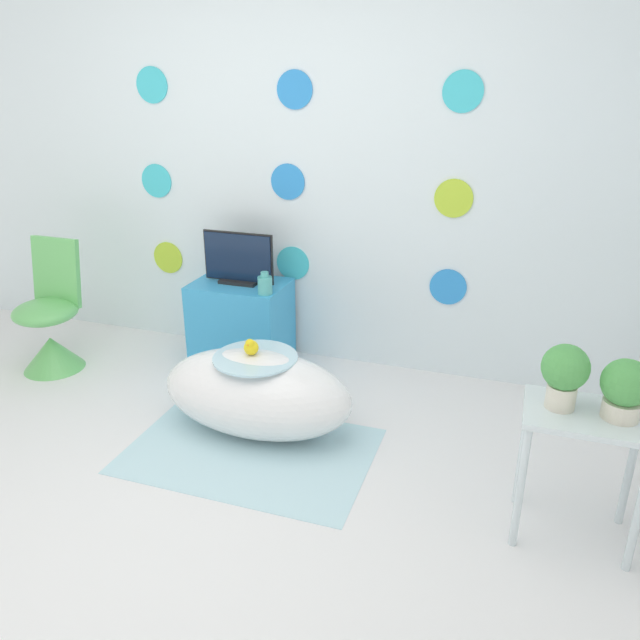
% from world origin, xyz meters
% --- Properties ---
extents(ground_plane, '(12.00, 12.00, 0.00)m').
position_xyz_m(ground_plane, '(0.00, 0.00, 0.00)').
color(ground_plane, white).
extents(wall_back_dotted, '(5.14, 0.05, 2.60)m').
position_xyz_m(wall_back_dotted, '(0.00, 2.01, 1.30)').
color(wall_back_dotted, white).
rests_on(wall_back_dotted, ground_plane).
extents(rug, '(1.21, 0.81, 0.01)m').
position_xyz_m(rug, '(0.21, 0.81, 0.00)').
color(rug, silver).
rests_on(rug, ground_plane).
extents(bathtub, '(1.02, 0.53, 0.45)m').
position_xyz_m(bathtub, '(0.17, 1.00, 0.23)').
color(bathtub, white).
rests_on(bathtub, ground_plane).
extents(rubber_duck, '(0.08, 0.08, 0.09)m').
position_xyz_m(rubber_duck, '(0.15, 0.99, 0.49)').
color(rubber_duck, yellow).
rests_on(rubber_duck, bathtub).
extents(chair, '(0.39, 0.39, 0.82)m').
position_xyz_m(chair, '(-1.37, 1.28, 0.26)').
color(chair, '#66C166').
rests_on(chair, ground_plane).
extents(tv_cabinet, '(0.59, 0.41, 0.54)m').
position_xyz_m(tv_cabinet, '(-0.28, 1.75, 0.27)').
color(tv_cabinet, '#389ED6').
rests_on(tv_cabinet, ground_plane).
extents(tv, '(0.46, 0.12, 0.32)m').
position_xyz_m(tv, '(-0.28, 1.76, 0.68)').
color(tv, black).
rests_on(tv, tv_cabinet).
extents(vase, '(0.09, 0.09, 0.14)m').
position_xyz_m(vase, '(-0.04, 1.62, 0.60)').
color(vase, '#51B2AD').
rests_on(vase, tv_cabinet).
extents(side_table, '(0.47, 0.33, 0.57)m').
position_xyz_m(side_table, '(1.69, 0.69, 0.45)').
color(side_table, silver).
rests_on(side_table, ground_plane).
extents(potted_plant_left, '(0.18, 0.18, 0.26)m').
position_xyz_m(potted_plant_left, '(1.59, 0.70, 0.72)').
color(potted_plant_left, beige).
rests_on(potted_plant_left, side_table).
extents(potted_plant_right, '(0.18, 0.18, 0.24)m').
position_xyz_m(potted_plant_right, '(1.80, 0.69, 0.69)').
color(potted_plant_right, beige).
rests_on(potted_plant_right, side_table).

